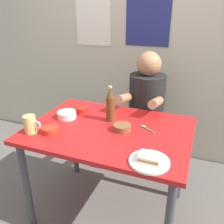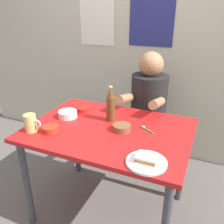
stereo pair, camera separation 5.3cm
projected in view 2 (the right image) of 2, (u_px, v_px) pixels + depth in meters
The scene contains 14 objects.
ground_plane at pixel (110, 209), 1.95m from camera, with size 6.00×6.00×0.00m, color #59544F.
wall_back at pixel (153, 30), 2.31m from camera, with size 4.40×0.09×2.60m.
dining_table at pixel (109, 140), 1.69m from camera, with size 1.10×0.80×0.74m.
stool at pixel (146, 139), 2.30m from camera, with size 0.34×0.34×0.45m.
person_seated at pixel (149, 98), 2.12m from camera, with size 0.33×0.56×0.72m.
plate_orange at pixel (146, 162), 1.27m from camera, with size 0.22×0.22×0.01m, color silver.
sandwich at pixel (147, 158), 1.26m from camera, with size 0.11×0.09×0.04m.
beer_mug at pixel (31, 123), 1.58m from camera, with size 0.13×0.08×0.12m.
beer_bottle at pixel (111, 105), 1.71m from camera, with size 0.06×0.06×0.26m.
rice_bowl_white at pixel (68, 114), 1.80m from camera, with size 0.14×0.14×0.05m.
sambal_bowl_red at pixel (83, 109), 1.91m from camera, with size 0.10×0.10×0.03m.
condiment_bowl_brown at pixel (122, 127), 1.61m from camera, with size 0.12×0.12×0.04m.
sauce_bowl_chili at pixel (50, 129), 1.59m from camera, with size 0.11×0.11×0.04m.
spoon at pixel (145, 128), 1.64m from camera, with size 0.11×0.08×0.01m.
Camera 2 is at (0.60, -1.34, 1.50)m, focal length 38.47 mm.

